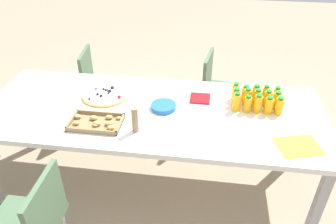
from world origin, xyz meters
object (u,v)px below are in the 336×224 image
at_px(plate_stack, 164,106).
at_px(juice_bottle_7, 257,99).
at_px(juice_bottle_2, 256,94).
at_px(juice_bottle_8, 247,98).
at_px(juice_bottle_12, 258,104).
at_px(chair_near_right, 100,82).
at_px(juice_bottle_4, 235,92).
at_px(cardboard_tube, 135,120).
at_px(paper_folder, 299,146).
at_px(juice_bottle_13, 248,104).
at_px(snack_tray, 97,123).
at_px(juice_bottle_3, 245,94).
at_px(juice_bottle_5, 277,100).
at_px(juice_bottle_9, 236,97).
at_px(juice_bottle_1, 266,94).
at_px(juice_bottle_6, 268,99).
at_px(fruit_pizza, 106,94).
at_px(napkin_stack, 200,98).
at_px(chair_near_left, 219,88).
at_px(juice_bottle_14, 237,102).
at_px(chair_far_right, 32,222).
at_px(juice_bottle_10, 279,106).
at_px(juice_bottle_0, 277,95).
at_px(party_table, 152,116).
at_px(juice_bottle_11, 269,106).

bearing_deg(plate_stack, juice_bottle_7, -169.97).
distance_m(juice_bottle_2, juice_bottle_8, 0.10).
relative_size(juice_bottle_8, juice_bottle_12, 1.00).
relative_size(chair_near_right, juice_bottle_4, 5.93).
xyz_separation_m(juice_bottle_8, cardboard_tube, (0.74, 0.42, 0.02)).
bearing_deg(plate_stack, paper_folder, 160.85).
height_order(juice_bottle_13, snack_tray, juice_bottle_13).
distance_m(juice_bottle_3, plate_stack, 0.63).
height_order(chair_near_right, juice_bottle_5, juice_bottle_5).
distance_m(juice_bottle_4, juice_bottle_8, 0.11).
height_order(juice_bottle_9, juice_bottle_13, juice_bottle_9).
height_order(juice_bottle_1, juice_bottle_6, juice_bottle_1).
xyz_separation_m(juice_bottle_6, fruit_pizza, (1.22, 0.01, -0.05)).
height_order(snack_tray, plate_stack, snack_tray).
bearing_deg(napkin_stack, paper_folder, 143.05).
xyz_separation_m(chair_near_left, juice_bottle_12, (-0.26, 0.77, 0.32)).
relative_size(chair_near_right, juice_bottle_14, 5.60).
xyz_separation_m(chair_far_right, juice_bottle_10, (-1.45, -0.94, 0.32)).
relative_size(chair_far_right, chair_near_left, 1.00).
bearing_deg(juice_bottle_14, juice_bottle_9, -88.79).
relative_size(chair_near_right, chair_far_right, 1.00).
relative_size(juice_bottle_0, juice_bottle_8, 0.91).
distance_m(juice_bottle_4, juice_bottle_6, 0.24).
distance_m(juice_bottle_0, juice_bottle_4, 0.30).
xyz_separation_m(juice_bottle_8, juice_bottle_10, (-0.22, 0.08, -0.01)).
bearing_deg(juice_bottle_2, party_table, 16.72).
distance_m(juice_bottle_5, juice_bottle_10, 0.08).
bearing_deg(juice_bottle_12, plate_stack, 4.12).
bearing_deg(party_table, juice_bottle_12, -174.32).
xyz_separation_m(fruit_pizza, snack_tray, (-0.05, 0.37, 0.00)).
distance_m(chair_near_left, fruit_pizza, 1.16).
xyz_separation_m(party_table, juice_bottle_5, (-0.90, -0.15, 0.12)).
bearing_deg(juice_bottle_5, juice_bottle_3, -17.91).
distance_m(juice_bottle_1, juice_bottle_6, 0.07).
relative_size(juice_bottle_12, snack_tray, 0.42).
distance_m(chair_near_left, juice_bottle_3, 0.72).
height_order(snack_tray, paper_folder, snack_tray).
distance_m(chair_near_left, plate_stack, 0.96).
relative_size(juice_bottle_9, juice_bottle_11, 1.04).
bearing_deg(party_table, chair_near_left, -120.50).
bearing_deg(paper_folder, juice_bottle_12, -58.06).
xyz_separation_m(juice_bottle_2, juice_bottle_7, (-0.00, 0.08, 0.01)).
bearing_deg(juice_bottle_3, cardboard_tube, 33.52).
relative_size(juice_bottle_7, juice_bottle_11, 1.08).
xyz_separation_m(juice_bottle_8, juice_bottle_9, (0.08, 0.00, -0.00)).
bearing_deg(juice_bottle_5, juice_bottle_2, -28.35).
distance_m(juice_bottle_8, juice_bottle_11, 0.17).
height_order(juice_bottle_3, snack_tray, juice_bottle_3).
xyz_separation_m(juice_bottle_0, paper_folder, (-0.07, 0.51, -0.06)).
xyz_separation_m(juice_bottle_1, napkin_stack, (0.48, 0.03, -0.06)).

